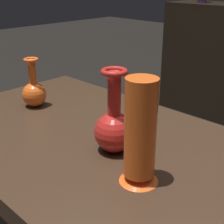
% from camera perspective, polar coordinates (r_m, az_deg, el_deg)
% --- Properties ---
extents(vase_centerpiece, '(0.10, 0.10, 0.22)m').
position_cam_1_polar(vase_centerpiece, '(0.83, 0.37, -2.43)').
color(vase_centerpiece, red).
rests_on(vase_centerpiece, display_plinth).
extents(vase_tall_behind, '(0.08, 0.08, 0.17)m').
position_cam_1_polar(vase_tall_behind, '(1.16, -13.25, 3.45)').
color(vase_tall_behind, '#E55B1E').
rests_on(vase_tall_behind, display_plinth).
extents(vase_right_accent, '(0.09, 0.09, 0.23)m').
position_cam_1_polar(vase_right_accent, '(0.69, 4.86, -3.95)').
color(vase_right_accent, '#E55B1E').
rests_on(vase_right_accent, display_plinth).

